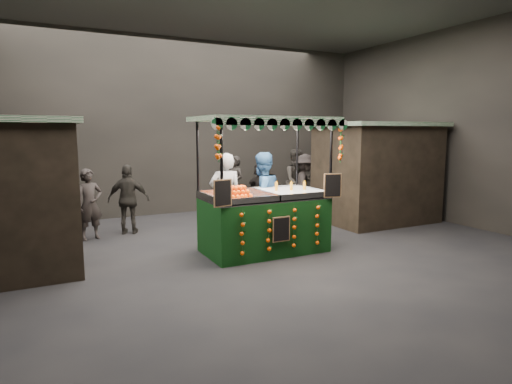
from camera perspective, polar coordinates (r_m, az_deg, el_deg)
name	(u,v)px	position (r m, az deg, el deg)	size (l,w,h in m)	color
ground	(252,256)	(8.32, -0.48, -8.51)	(12.00, 12.00, 0.00)	black
market_hall	(252,75)	(8.04, -0.51, 15.28)	(12.10, 10.10, 5.05)	black
neighbour_stall_right	(376,172)	(11.78, 15.67, 2.57)	(3.00, 2.20, 2.60)	black
juice_stall	(266,211)	(8.44, 1.27, -2.54)	(2.73, 1.60, 2.64)	black
vendor_grey	(226,197)	(9.30, -4.07, -0.71)	(0.79, 0.62, 1.92)	gray
vendor_blue	(262,196)	(9.38, 0.78, -0.59)	(1.08, 0.93, 1.93)	#274E7F
shopper_0	(90,204)	(10.11, -21.22, -1.54)	(0.65, 0.51, 1.57)	#292321
shopper_1	(297,182)	(12.36, 5.52, 1.35)	(0.95, 0.75, 1.88)	#2C2823
shopper_2	(129,199)	(10.37, -16.56, -0.95)	(1.03, 0.72, 1.62)	black
shopper_3	(305,186)	(12.02, 6.53, 0.86)	(1.10, 1.31, 1.76)	black
shopper_5	(261,188)	(12.45, 0.68, 0.59)	(0.70, 1.46, 1.51)	black
shopper_6	(235,185)	(12.52, -2.81, 0.99)	(0.55, 0.69, 1.67)	black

